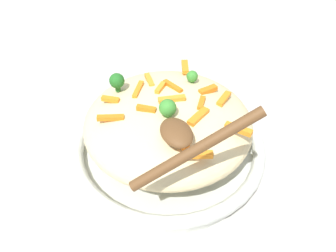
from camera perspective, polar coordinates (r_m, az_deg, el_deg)
The scene contains 23 objects.
ground_plane at distance 0.55m, azimuth -0.00°, elevation -5.59°, with size 2.40×2.40×0.00m, color beige.
serving_bowl at distance 0.53m, azimuth -0.00°, elevation -3.79°, with size 0.31×0.31×0.05m.
pasta_mound at distance 0.50m, azimuth -0.00°, elevation 0.73°, with size 0.26×0.26×0.08m, color beige.
carrot_piece_0 at distance 0.50m, azimuth -5.30°, elevation 6.42°, with size 0.04×0.01×0.01m, color orange.
carrot_piece_1 at distance 0.49m, azimuth -10.13°, elevation 4.67°, with size 0.03×0.01×0.01m, color orange.
carrot_piece_2 at distance 0.52m, azimuth -3.30°, elevation 8.03°, with size 0.04×0.01×0.01m, color orange.
carrot_piece_3 at distance 0.44m, azimuth 12.33°, elevation -0.53°, with size 0.04×0.01×0.01m, color orange.
carrot_piece_4 at distance 0.47m, azimuth 0.85°, elevation 4.54°, with size 0.04×0.01×0.01m, color orange.
carrot_piece_5 at distance 0.46m, azimuth -3.86°, elevation 3.05°, with size 0.03×0.01×0.01m, color orange.
carrot_piece_6 at distance 0.50m, azimuth 0.83°, elevation 6.99°, with size 0.04×0.01×0.01m, color orange.
carrot_piece_7 at distance 0.49m, azimuth -1.67°, elevation 6.63°, with size 0.03×0.01×0.01m, color orange.
carrot_piece_8 at distance 0.40m, azimuth 6.01°, elevation -4.91°, with size 0.03×0.01×0.01m, color orange.
carrot_piece_9 at distance 0.47m, azimuth 5.90°, elevation 4.02°, with size 0.03×0.01×0.01m, color orange.
carrot_piece_10 at distance 0.56m, azimuth 3.02°, elevation 10.40°, with size 0.04×0.01×0.01m, color orange.
carrot_piece_11 at distance 0.50m, azimuth 7.06°, elevation 6.33°, with size 0.03×0.01×0.01m, color orange.
carrot_piece_12 at distance 0.46m, azimuth -10.08°, elevation 1.36°, with size 0.04×0.01×0.01m, color orange.
carrot_piece_13 at distance 0.45m, azimuth 5.37°, elevation 1.68°, with size 0.04×0.01×0.01m, color orange.
carrot_piece_14 at distance 0.42m, azimuth 2.45°, elevation -2.71°, with size 0.02×0.01×0.01m, color orange.
carrot_piece_15 at distance 0.49m, azimuth 9.83°, elevation 4.78°, with size 0.03×0.01×0.01m, color orange.
broccoli_floret_0 at distance 0.52m, azimuth 4.29°, elevation 8.72°, with size 0.02×0.02×0.02m.
broccoli_floret_1 at distance 0.44m, azimuth -0.06°, elevation 3.20°, with size 0.02×0.02×0.03m.
broccoli_floret_2 at distance 0.50m, azimuth -9.00°, elevation 7.84°, with size 0.02×0.02×0.03m.
serving_spoon at distance 0.38m, azimuth 2.55°, elevation -2.14°, with size 0.11×0.14×0.09m.
Camera 1 is at (0.35, -0.13, 0.41)m, focal length 34.52 mm.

